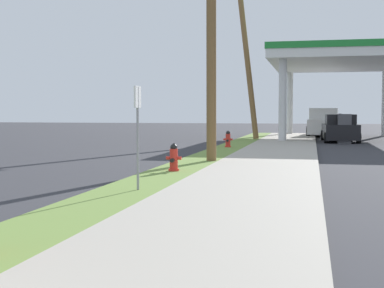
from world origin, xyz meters
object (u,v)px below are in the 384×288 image
object	(u,v)px
car_black_by_near_pump	(340,129)
fire_hydrant_third	(228,140)
utility_pole_background	(247,61)
street_sign_post	(138,116)
utility_pole_midground	(211,27)
fire_hydrant_second	(174,159)
truck_white_at_forecourt	(325,123)

from	to	relation	value
car_black_by_near_pump	fire_hydrant_third	bearing A→B (deg)	-123.64
utility_pole_background	car_black_by_near_pump	distance (m)	6.66
fire_hydrant_third	street_sign_post	xyz separation A→B (m)	(0.25, -13.96, 1.19)
utility_pole_midground	street_sign_post	bearing A→B (deg)	-92.04
fire_hydrant_third	street_sign_post	world-z (taller)	street_sign_post
utility_pole_midground	utility_pole_background	world-z (taller)	utility_pole_background
fire_hydrant_third	utility_pole_midground	world-z (taller)	utility_pole_midground
fire_hydrant_third	street_sign_post	distance (m)	14.01
street_sign_post	car_black_by_near_pump	world-z (taller)	street_sign_post
fire_hydrant_third	utility_pole_midground	size ratio (longest dim) A/B	0.09
utility_pole_midground	car_black_by_near_pump	bearing A→B (deg)	72.22
fire_hydrant_second	car_black_by_near_pump	xyz separation A→B (m)	(5.21, 18.29, 0.28)
utility_pole_background	car_black_by_near_pump	bearing A→B (deg)	2.49
fire_hydrant_third	car_black_by_near_pump	bearing A→B (deg)	56.36
fire_hydrant_second	truck_white_at_forecourt	bearing A→B (deg)	79.88
fire_hydrant_third	truck_white_at_forecourt	size ratio (longest dim) A/B	0.13
utility_pole_midground	utility_pole_background	size ratio (longest dim) A/B	0.94
fire_hydrant_second	utility_pole_background	world-z (taller)	utility_pole_background
fire_hydrant_second	fire_hydrant_third	size ratio (longest dim) A/B	1.00
car_black_by_near_pump	truck_white_at_forecourt	bearing A→B (deg)	95.95
truck_white_at_forecourt	street_sign_post	bearing A→B (deg)	-98.54
utility_pole_midground	street_sign_post	size ratio (longest dim) A/B	4.00
car_black_by_near_pump	truck_white_at_forecourt	world-z (taller)	truck_white_at_forecourt
fire_hydrant_third	car_black_by_near_pump	world-z (taller)	car_black_by_near_pump
car_black_by_near_pump	street_sign_post	bearing A→B (deg)	-102.96
utility_pole_midground	fire_hydrant_third	bearing A→B (deg)	94.09
utility_pole_background	street_sign_post	world-z (taller)	utility_pole_background
utility_pole_midground	utility_pole_background	xyz separation A→B (m)	(-0.53, 14.72, 0.26)
fire_hydrant_second	truck_white_at_forecourt	xyz separation A→B (m)	(4.49, 25.18, 0.47)
street_sign_post	fire_hydrant_third	bearing A→B (deg)	91.03
utility_pole_midground	utility_pole_background	distance (m)	14.73
fire_hydrant_third	street_sign_post	bearing A→B (deg)	-88.97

